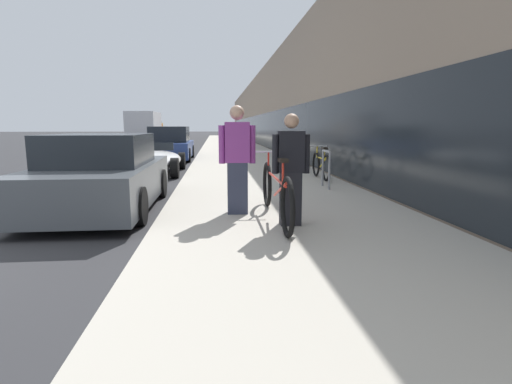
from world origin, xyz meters
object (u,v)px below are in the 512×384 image
(person_bystander, at_px, (237,160))
(cruiser_bike_middle, at_px, (299,158))
(cruiser_bike_nearest, at_px, (321,165))
(bike_rack_hoop, at_px, (326,165))
(cruiser_bike_farthest, at_px, (288,154))
(parked_sedan_curbside, at_px, (102,176))
(vintage_roadster_curbside, at_px, (153,161))
(person_rider, at_px, (291,170))
(parked_sedan_far, at_px, (170,145))
(moving_truck, at_px, (145,128))
(tandem_bicycle, at_px, (276,192))

(person_bystander, height_order, cruiser_bike_middle, person_bystander)
(cruiser_bike_nearest, bearing_deg, bike_rack_hoop, -100.74)
(cruiser_bike_farthest, xyz_separation_m, parked_sedan_curbside, (-4.71, -7.23, 0.14))
(cruiser_bike_nearest, distance_m, cruiser_bike_middle, 2.31)
(cruiser_bike_middle, relative_size, vintage_roadster_curbside, 0.41)
(cruiser_bike_nearest, bearing_deg, person_rider, -109.57)
(cruiser_bike_farthest, relative_size, parked_sedan_far, 0.40)
(person_bystander, distance_m, moving_truck, 28.24)
(parked_sedan_curbside, xyz_separation_m, moving_truck, (-3.69, 26.48, 0.70))
(person_rider, height_order, bike_rack_hoop, person_rider)
(person_bystander, distance_m, vintage_roadster_curbside, 7.15)
(parked_sedan_far, bearing_deg, parked_sedan_curbside, -90.04)
(tandem_bicycle, relative_size, person_rider, 1.78)
(person_bystander, bearing_deg, person_rider, -49.94)
(person_bystander, distance_m, bike_rack_hoop, 3.30)
(cruiser_bike_nearest, xyz_separation_m, cruiser_bike_middle, (-0.12, 2.31, -0.01))
(bike_rack_hoop, relative_size, vintage_roadster_curbside, 0.20)
(cruiser_bike_middle, bearing_deg, cruiser_bike_nearest, -87.11)
(tandem_bicycle, relative_size, person_bystander, 1.62)
(cruiser_bike_nearest, height_order, cruiser_bike_middle, cruiser_bike_nearest)
(bike_rack_hoop, distance_m, cruiser_bike_farthest, 5.85)
(person_bystander, height_order, cruiser_bike_nearest, person_bystander)
(cruiser_bike_middle, height_order, cruiser_bike_farthest, cruiser_bike_farthest)
(tandem_bicycle, bearing_deg, parked_sedan_far, 103.12)
(bike_rack_hoop, height_order, vintage_roadster_curbside, bike_rack_hoop)
(person_bystander, xyz_separation_m, cruiser_bike_nearest, (2.42, 4.02, -0.49))
(parked_sedan_far, relative_size, moving_truck, 0.72)
(cruiser_bike_farthest, bearing_deg, person_rider, -100.07)
(cruiser_bike_middle, relative_size, parked_sedan_far, 0.40)
(tandem_bicycle, height_order, bike_rack_hoop, tandem_bicycle)
(bike_rack_hoop, bearing_deg, cruiser_bike_middle, 87.41)
(cruiser_bike_nearest, relative_size, moving_truck, 0.28)
(cruiser_bike_farthest, bearing_deg, cruiser_bike_nearest, -88.72)
(vintage_roadster_curbside, xyz_separation_m, moving_truck, (-3.73, 20.84, 0.91))
(cruiser_bike_nearest, xyz_separation_m, cruiser_bike_farthest, (-0.10, 4.31, -0.00))
(vintage_roadster_curbside, height_order, moving_truck, moving_truck)
(person_rider, height_order, parked_sedan_far, person_rider)
(bike_rack_hoop, bearing_deg, cruiser_bike_farthest, 88.10)
(cruiser_bike_farthest, height_order, vintage_roadster_curbside, cruiser_bike_farthest)
(cruiser_bike_nearest, xyz_separation_m, parked_sedan_far, (-4.79, 7.99, 0.18))
(person_rider, xyz_separation_m, cruiser_bike_middle, (1.61, 7.16, -0.42))
(tandem_bicycle, relative_size, cruiser_bike_farthest, 1.56)
(person_bystander, xyz_separation_m, vintage_roadster_curbside, (-2.33, 6.74, -0.56))
(tandem_bicycle, xyz_separation_m, cruiser_bike_middle, (1.76, 6.81, -0.05))
(bike_rack_hoop, xyz_separation_m, vintage_roadster_curbside, (-4.46, 4.24, -0.22))
(bike_rack_hoop, height_order, parked_sedan_curbside, parked_sedan_curbside)
(cruiser_bike_nearest, distance_m, parked_sedan_far, 9.32)
(person_bystander, distance_m, cruiser_bike_farthest, 8.67)
(tandem_bicycle, xyz_separation_m, person_rider, (0.16, -0.35, 0.37))
(vintage_roadster_curbside, distance_m, moving_truck, 21.19)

